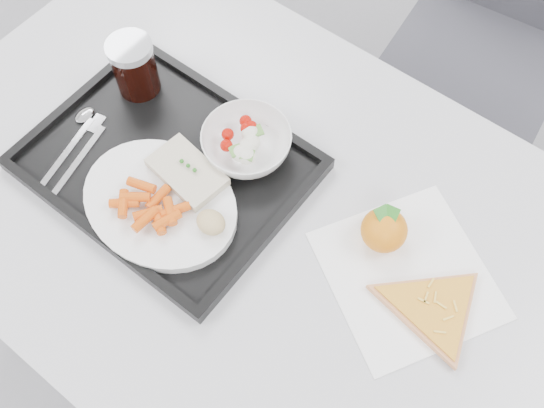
{
  "coord_description": "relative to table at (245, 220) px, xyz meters",
  "views": [
    {
      "loc": [
        0.33,
        -0.05,
        1.64
      ],
      "look_at": [
        0.05,
        0.32,
        0.77
      ],
      "focal_mm": 40.0,
      "sensor_mm": 36.0,
      "label": 1
    }
  ],
  "objects": [
    {
      "name": "tangerine",
      "position": [
        0.22,
        0.08,
        0.1
      ],
      "size": [
        0.09,
        0.09,
        0.07
      ],
      "color": "orange",
      "rests_on": "napkin"
    },
    {
      "name": "pizza_slice",
      "position": [
        0.34,
        0.03,
        0.08
      ],
      "size": [
        0.26,
        0.26,
        0.02
      ],
      "color": "tan",
      "rests_on": "napkin"
    },
    {
      "name": "fish_fillet",
      "position": [
        -0.09,
        -0.03,
        0.11
      ],
      "size": [
        0.14,
        0.09,
        0.02
      ],
      "color": "beige",
      "rests_on": "dinner_plate"
    },
    {
      "name": "salad_bowl",
      "position": [
        -0.05,
        0.08,
        0.11
      ],
      "size": [
        0.15,
        0.15,
        0.05
      ],
      "color": "white",
      "rests_on": "tray"
    },
    {
      "name": "bread_roll",
      "position": [
        -0.0,
        -0.08,
        0.12
      ],
      "size": [
        0.05,
        0.05,
        0.03
      ],
      "color": "#E1BE7D",
      "rests_on": "dinner_plate"
    },
    {
      "name": "tray",
      "position": [
        -0.15,
        -0.03,
        0.08
      ],
      "size": [
        0.45,
        0.35,
        0.03
      ],
      "color": "black",
      "rests_on": "table"
    },
    {
      "name": "carrot_pile",
      "position": [
        -0.09,
        -0.11,
        0.11
      ],
      "size": [
        0.11,
        0.09,
        0.02
      ],
      "color": "#D4500E",
      "rests_on": "dinner_plate"
    },
    {
      "name": "table",
      "position": [
        0.0,
        0.0,
        0.0
      ],
      "size": [
        1.2,
        0.8,
        0.75
      ],
      "color": "#A7A7A9",
      "rests_on": "ground"
    },
    {
      "name": "salad_contents",
      "position": [
        -0.05,
        0.07,
        0.12
      ],
      "size": [
        0.08,
        0.08,
        0.03
      ],
      "color": "#A40C03",
      "rests_on": "salad_bowl"
    },
    {
      "name": "chair",
      "position": [
        0.1,
        0.87,
        -0.15
      ],
      "size": [
        0.46,
        0.46,
        0.93
      ],
      "color": "#34343A",
      "rests_on": "ground"
    },
    {
      "name": "napkin",
      "position": [
        0.28,
        0.06,
        0.07
      ],
      "size": [
        0.34,
        0.33,
        0.0
      ],
      "color": "white",
      "rests_on": "table"
    },
    {
      "name": "dinner_plate",
      "position": [
        -0.1,
        -0.09,
        0.09
      ],
      "size": [
        0.27,
        0.27,
        0.02
      ],
      "color": "white",
      "rests_on": "tray"
    },
    {
      "name": "cutlery",
      "position": [
        -0.3,
        -0.08,
        0.08
      ],
      "size": [
        0.1,
        0.17,
        0.01
      ],
      "color": "silver",
      "rests_on": "tray"
    },
    {
      "name": "cola_glass",
      "position": [
        -0.29,
        0.07,
        0.14
      ],
      "size": [
        0.08,
        0.08,
        0.11
      ],
      "color": "black",
      "rests_on": "tray"
    }
  ]
}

